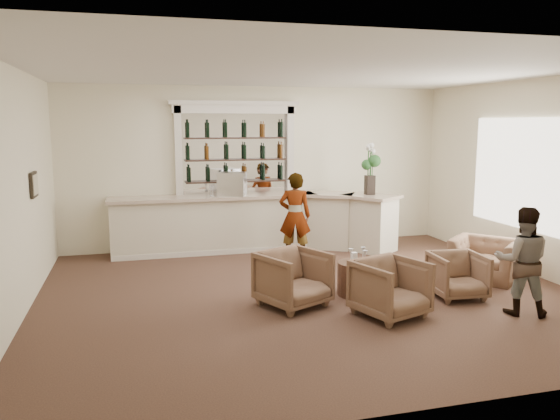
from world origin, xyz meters
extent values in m
plane|color=brown|center=(0.00, 0.00, 0.00)|extent=(8.00, 8.00, 0.00)
cube|color=#F0E8C7|center=(0.00, 3.50, 1.65)|extent=(8.00, 0.04, 3.30)
cube|color=#F0E8C7|center=(-4.00, 0.00, 1.65)|extent=(0.04, 7.00, 3.30)
cube|color=#F0E8C7|center=(4.00, 0.00, 1.65)|extent=(0.04, 7.00, 3.30)
cube|color=silver|center=(0.00, 0.00, 3.30)|extent=(8.00, 7.00, 0.04)
cube|color=white|center=(3.97, 0.50, 1.70)|extent=(0.05, 2.40, 1.90)
cube|color=black|center=(-3.97, 1.20, 1.65)|extent=(0.04, 0.46, 0.38)
cube|color=#C2B79A|center=(-3.94, 1.20, 1.65)|extent=(0.01, 0.38, 0.30)
cube|color=silver|center=(-1.00, 3.15, 0.54)|extent=(4.00, 0.70, 1.08)
cube|color=#C3AE98|center=(-1.00, 3.13, 1.11)|extent=(4.10, 0.82, 0.06)
cube|color=silver|center=(1.35, 2.92, 0.54)|extent=(1.12, 1.04, 1.08)
cube|color=#C3AE98|center=(1.35, 2.90, 1.11)|extent=(1.27, 1.19, 0.06)
cube|color=silver|center=(2.05, 2.40, 0.54)|extent=(1.08, 1.14, 1.08)
cube|color=#C3AE98|center=(2.05, 2.38, 1.11)|extent=(1.24, 1.29, 0.06)
cube|color=silver|center=(-1.00, 2.82, 0.05)|extent=(4.00, 0.06, 0.10)
cube|color=white|center=(-0.50, 3.48, 1.95)|extent=(2.15, 0.02, 1.65)
cube|color=silver|center=(-1.65, 3.42, 1.45)|extent=(0.14, 0.16, 2.90)
cube|color=silver|center=(0.65, 3.42, 1.45)|extent=(0.14, 0.16, 2.90)
cube|color=silver|center=(-0.50, 3.42, 2.84)|extent=(2.52, 0.16, 0.18)
cube|color=silver|center=(-0.50, 3.42, 2.96)|extent=(2.64, 0.20, 0.08)
cube|color=black|center=(-0.50, 3.37, 1.38)|extent=(2.05, 0.20, 0.03)
cube|color=black|center=(-0.50, 3.37, 1.82)|extent=(2.05, 0.20, 0.03)
cube|color=black|center=(-0.50, 3.37, 2.26)|extent=(2.05, 0.20, 0.03)
cylinder|color=#4D2F21|center=(0.69, -0.22, 0.25)|extent=(0.64, 0.64, 0.50)
imported|color=gray|center=(0.39, 2.16, 0.82)|extent=(0.69, 0.55, 1.65)
imported|color=gray|center=(2.47, -1.56, 0.73)|extent=(0.89, 0.83, 1.47)
imported|color=brown|center=(-0.41, -0.46, 0.40)|extent=(1.14, 1.15, 0.79)
imported|color=brown|center=(0.72, -1.20, 0.39)|extent=(1.06, 1.07, 0.77)
imported|color=brown|center=(2.05, -0.73, 0.34)|extent=(0.78, 0.79, 0.67)
imported|color=brown|center=(3.05, 0.02, 0.33)|extent=(1.35, 1.36, 0.67)
cube|color=silver|center=(-0.65, 3.01, 1.37)|extent=(0.65, 0.60, 0.46)
cube|color=black|center=(2.04, 2.45, 1.33)|extent=(0.17, 0.17, 0.39)
cube|color=white|center=(0.67, -0.08, 0.56)|extent=(0.08, 0.08, 0.12)
camera|label=1|loc=(-2.51, -7.58, 2.56)|focal=35.00mm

